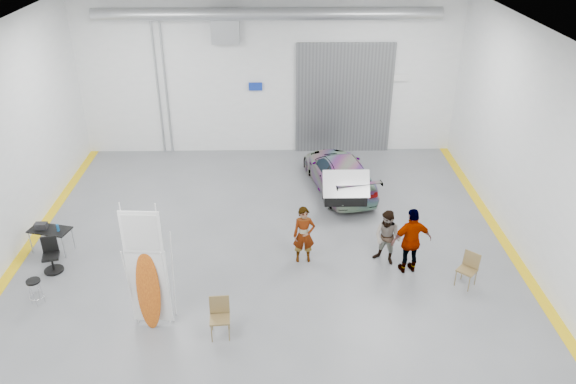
{
  "coord_description": "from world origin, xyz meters",
  "views": [
    {
      "loc": [
        0.31,
        -12.21,
        8.94
      ],
      "look_at": [
        0.58,
        1.68,
        1.5
      ],
      "focal_mm": 35.0,
      "sensor_mm": 36.0,
      "label": 1
    }
  ],
  "objects_px": {
    "person_b": "(387,238)",
    "work_table": "(47,229)",
    "folding_chair_near": "(220,325)",
    "office_chair": "(52,257)",
    "shop_stool": "(36,292)",
    "folding_chair_far": "(466,276)",
    "sedan_car": "(339,172)",
    "person_c": "(411,241)",
    "person_a": "(304,235)",
    "surfboard_display": "(148,279)"
  },
  "relations": [
    {
      "from": "person_b",
      "to": "work_table",
      "type": "relative_size",
      "value": 1.28
    },
    {
      "from": "folding_chair_near",
      "to": "office_chair",
      "type": "height_order",
      "value": "office_chair"
    },
    {
      "from": "shop_stool",
      "to": "work_table",
      "type": "xyz_separation_m",
      "value": [
        -0.47,
        2.32,
        0.36
      ]
    },
    {
      "from": "person_b",
      "to": "shop_stool",
      "type": "relative_size",
      "value": 2.26
    },
    {
      "from": "person_b",
      "to": "folding_chair_far",
      "type": "relative_size",
      "value": 1.73
    },
    {
      "from": "person_b",
      "to": "work_table",
      "type": "bearing_deg",
      "value": -149.94
    },
    {
      "from": "person_b",
      "to": "folding_chair_far",
      "type": "bearing_deg",
      "value": 4.96
    },
    {
      "from": "shop_stool",
      "to": "folding_chair_near",
      "type": "bearing_deg",
      "value": -14.8
    },
    {
      "from": "sedan_car",
      "to": "person_c",
      "type": "distance_m",
      "value": 4.96
    },
    {
      "from": "person_c",
      "to": "folding_chair_near",
      "type": "relative_size",
      "value": 1.98
    },
    {
      "from": "folding_chair_near",
      "to": "office_chair",
      "type": "distance_m",
      "value": 5.35
    },
    {
      "from": "folding_chair_near",
      "to": "office_chair",
      "type": "relative_size",
      "value": 0.99
    },
    {
      "from": "sedan_car",
      "to": "person_a",
      "type": "bearing_deg",
      "value": 60.32
    },
    {
      "from": "folding_chair_far",
      "to": "office_chair",
      "type": "xyz_separation_m",
      "value": [
        -10.79,
        0.86,
        0.14
      ]
    },
    {
      "from": "office_chair",
      "to": "folding_chair_far",
      "type": "bearing_deg",
      "value": -18.61
    },
    {
      "from": "surfboard_display",
      "to": "folding_chair_far",
      "type": "distance_m",
      "value": 7.89
    },
    {
      "from": "surfboard_display",
      "to": "shop_stool",
      "type": "height_order",
      "value": "surfboard_display"
    },
    {
      "from": "surfboard_display",
      "to": "person_b",
      "type": "bearing_deg",
      "value": 26.51
    },
    {
      "from": "folding_chair_far",
      "to": "person_c",
      "type": "bearing_deg",
      "value": -163.29
    },
    {
      "from": "folding_chair_near",
      "to": "shop_stool",
      "type": "distance_m",
      "value": 4.75
    },
    {
      "from": "person_c",
      "to": "surfboard_display",
      "type": "bearing_deg",
      "value": 6.76
    },
    {
      "from": "office_chair",
      "to": "folding_chair_near",
      "type": "bearing_deg",
      "value": -43.15
    },
    {
      "from": "work_table",
      "to": "folding_chair_far",
      "type": "bearing_deg",
      "value": -9.11
    },
    {
      "from": "person_c",
      "to": "shop_stool",
      "type": "distance_m",
      "value": 9.48
    },
    {
      "from": "sedan_car",
      "to": "office_chair",
      "type": "bearing_deg",
      "value": 17.86
    },
    {
      "from": "person_a",
      "to": "shop_stool",
      "type": "height_order",
      "value": "person_a"
    },
    {
      "from": "sedan_car",
      "to": "folding_chair_near",
      "type": "distance_m",
      "value": 7.92
    },
    {
      "from": "sedan_car",
      "to": "folding_chair_near",
      "type": "height_order",
      "value": "sedan_car"
    },
    {
      "from": "sedan_car",
      "to": "office_chair",
      "type": "distance_m",
      "value": 9.27
    },
    {
      "from": "person_a",
      "to": "shop_stool",
      "type": "distance_m",
      "value": 6.84
    },
    {
      "from": "person_b",
      "to": "work_table",
      "type": "height_order",
      "value": "person_b"
    },
    {
      "from": "folding_chair_near",
      "to": "folding_chair_far",
      "type": "bearing_deg",
      "value": 11.64
    },
    {
      "from": "office_chair",
      "to": "sedan_car",
      "type": "bearing_deg",
      "value": 15.32
    },
    {
      "from": "folding_chair_near",
      "to": "folding_chair_far",
      "type": "xyz_separation_m",
      "value": [
        6.12,
        1.74,
        -0.01
      ]
    },
    {
      "from": "sedan_car",
      "to": "shop_stool",
      "type": "xyz_separation_m",
      "value": [
        -8.0,
        -5.93,
        -0.26
      ]
    },
    {
      "from": "person_a",
      "to": "office_chair",
      "type": "xyz_separation_m",
      "value": [
        -6.69,
        -0.32,
        -0.4
      ]
    },
    {
      "from": "person_b",
      "to": "surfboard_display",
      "type": "height_order",
      "value": "surfboard_display"
    },
    {
      "from": "shop_stool",
      "to": "office_chair",
      "type": "distance_m",
      "value": 1.39
    },
    {
      "from": "person_a",
      "to": "folding_chair_far",
      "type": "height_order",
      "value": "person_a"
    },
    {
      "from": "folding_chair_far",
      "to": "surfboard_display",
      "type": "bearing_deg",
      "value": -127.06
    },
    {
      "from": "person_a",
      "to": "office_chair",
      "type": "relative_size",
      "value": 1.72
    },
    {
      "from": "shop_stool",
      "to": "surfboard_display",
      "type": "bearing_deg",
      "value": -15.53
    },
    {
      "from": "sedan_car",
      "to": "shop_stool",
      "type": "relative_size",
      "value": 6.04
    },
    {
      "from": "surfboard_display",
      "to": "folding_chair_near",
      "type": "xyz_separation_m",
      "value": [
        1.59,
        -0.38,
        -1.02
      ]
    },
    {
      "from": "person_a",
      "to": "folding_chair_far",
      "type": "xyz_separation_m",
      "value": [
        4.1,
        -1.18,
        -0.54
      ]
    },
    {
      "from": "folding_chair_far",
      "to": "work_table",
      "type": "height_order",
      "value": "work_table"
    },
    {
      "from": "person_c",
      "to": "work_table",
      "type": "xyz_separation_m",
      "value": [
        -9.86,
        1.14,
        -0.23
      ]
    },
    {
      "from": "office_chair",
      "to": "person_a",
      "type": "bearing_deg",
      "value": -11.34
    },
    {
      "from": "shop_stool",
      "to": "person_b",
      "type": "bearing_deg",
      "value": 10.16
    },
    {
      "from": "person_a",
      "to": "work_table",
      "type": "height_order",
      "value": "person_a"
    }
  ]
}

